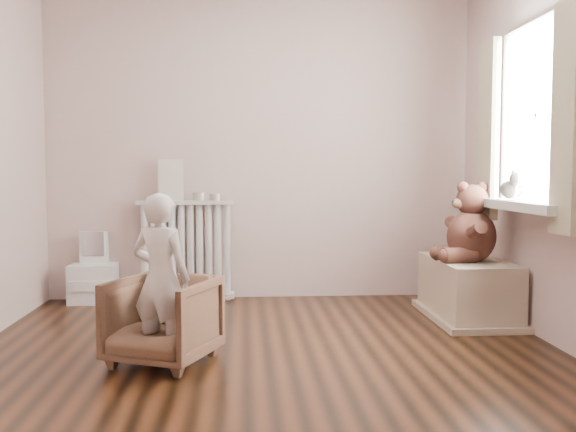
{
  "coord_description": "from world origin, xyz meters",
  "views": [
    {
      "loc": [
        -0.14,
        -3.73,
        1.09
      ],
      "look_at": [
        0.15,
        0.45,
        0.8
      ],
      "focal_mm": 40.0,
      "sensor_mm": 36.0,
      "label": 1
    }
  ],
  "objects": [
    {
      "name": "tin_a",
      "position": [
        -0.51,
        1.68,
        0.88
      ],
      "size": [
        0.11,
        0.11,
        0.07
      ],
      "primitive_type": "cylinder",
      "color": "#A59E8C",
      "rests_on": "radiator"
    },
    {
      "name": "child",
      "position": [
        -0.6,
        -0.15,
        0.5
      ],
      "size": [
        0.41,
        0.35,
        0.95
      ],
      "primitive_type": "imported",
      "rotation": [
        0.0,
        0.0,
        2.73
      ],
      "color": "white",
      "rests_on": "armchair"
    },
    {
      "name": "curtain_right",
      "position": [
        1.65,
        0.87,
        1.39
      ],
      "size": [
        0.06,
        0.26,
        1.3
      ],
      "primitive_type": "cube",
      "color": "#C0B691",
      "rests_on": "right_wall"
    },
    {
      "name": "paper_doll",
      "position": [
        -0.75,
        1.68,
        1.02
      ],
      "size": [
        0.21,
        0.02,
        0.34
      ],
      "primitive_type": "cube",
      "color": "beige",
      "rests_on": "radiator"
    },
    {
      "name": "front_wall",
      "position": [
        0.0,
        -1.8,
        1.3
      ],
      "size": [
        3.6,
        0.02,
        2.6
      ],
      "primitive_type": "cube",
      "color": "beige",
      "rests_on": "ground"
    },
    {
      "name": "window_sill",
      "position": [
        1.67,
        0.3,
        0.87
      ],
      "size": [
        0.22,
        1.1,
        0.06
      ],
      "primitive_type": "cube",
      "color": "silver",
      "rests_on": "right_wall"
    },
    {
      "name": "toy_bench",
      "position": [
        1.52,
        0.87,
        0.2
      ],
      "size": [
        0.5,
        0.94,
        0.44
      ],
      "primitive_type": "cube",
      "color": "#B9A88D",
      "rests_on": "floor"
    },
    {
      "name": "back_wall",
      "position": [
        0.0,
        1.8,
        1.3
      ],
      "size": [
        3.6,
        0.02,
        2.6
      ],
      "primitive_type": "cube",
      "color": "beige",
      "rests_on": "ground"
    },
    {
      "name": "right_wall",
      "position": [
        1.8,
        0.0,
        1.3
      ],
      "size": [
        0.02,
        3.6,
        2.6
      ],
      "primitive_type": "cube",
      "color": "beige",
      "rests_on": "ground"
    },
    {
      "name": "curtain_left",
      "position": [
        1.65,
        -0.27,
        1.39
      ],
      "size": [
        0.06,
        0.26,
        1.3
      ],
      "primitive_type": "cube",
      "color": "#C0B691",
      "rests_on": "right_wall"
    },
    {
      "name": "radiator",
      "position": [
        -0.63,
        1.68,
        0.39
      ],
      "size": [
        0.81,
        0.15,
        0.85
      ],
      "primitive_type": "cube",
      "color": "silver",
      "rests_on": "floor"
    },
    {
      "name": "plush_cat",
      "position": [
        1.66,
        0.47,
        1.0
      ],
      "size": [
        0.16,
        0.24,
        0.19
      ],
      "primitive_type": null,
      "rotation": [
        0.0,
        0.0,
        0.08
      ],
      "color": "slate",
      "rests_on": "window_sill"
    },
    {
      "name": "teddy_bear",
      "position": [
        1.51,
        0.8,
        0.67
      ],
      "size": [
        0.49,
        0.4,
        0.57
      ],
      "primitive_type": null,
      "rotation": [
        0.0,
        0.0,
        0.1
      ],
      "color": "#351A14",
      "rests_on": "toy_bench"
    },
    {
      "name": "floor",
      "position": [
        0.0,
        0.0,
        0.0
      ],
      "size": [
        3.6,
        3.6,
        0.01
      ],
      "primitive_type": "cube",
      "color": "black",
      "rests_on": "ground"
    },
    {
      "name": "toy_vanity",
      "position": [
        -1.39,
        1.65,
        0.28
      ],
      "size": [
        0.38,
        0.27,
        0.59
      ],
      "primitive_type": "cube",
      "color": "silver",
      "rests_on": "floor"
    },
    {
      "name": "tin_b",
      "position": [
        -0.38,
        1.68,
        0.88
      ],
      "size": [
        0.1,
        0.1,
        0.06
      ],
      "primitive_type": "cylinder",
      "color": "#A59E8C",
      "rests_on": "radiator"
    },
    {
      "name": "window",
      "position": [
        1.76,
        0.3,
        1.45
      ],
      "size": [
        0.03,
        0.9,
        1.1
      ],
      "primitive_type": "cube",
      "color": "white",
      "rests_on": "right_wall"
    },
    {
      "name": "armchair",
      "position": [
        -0.6,
        -0.1,
        0.25
      ],
      "size": [
        0.7,
        0.71,
        0.49
      ],
      "primitive_type": "imported",
      "rotation": [
        0.0,
        0.0,
        -0.41
      ],
      "color": "brown",
      "rests_on": "floor"
    }
  ]
}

